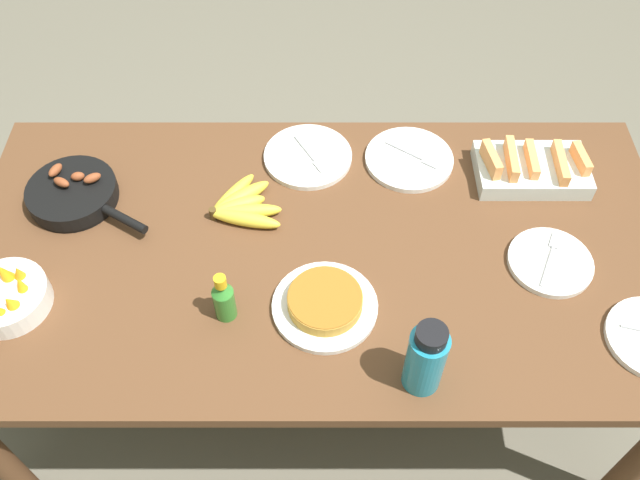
# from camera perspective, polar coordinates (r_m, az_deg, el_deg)

# --- Properties ---
(ground_plane) EXTENTS (14.00, 14.00, 0.00)m
(ground_plane) POSITION_cam_1_polar(r_m,az_deg,el_deg) (2.36, -0.00, -11.24)
(ground_plane) COLOR #666051
(dining_table) EXTENTS (1.84, 0.94, 0.72)m
(dining_table) POSITION_cam_1_polar(r_m,az_deg,el_deg) (1.81, -0.00, -2.19)
(dining_table) COLOR brown
(dining_table) RESTS_ON ground_plane
(banana_bunch) EXTENTS (0.20, 0.21, 0.04)m
(banana_bunch) POSITION_cam_1_polar(r_m,az_deg,el_deg) (1.82, -6.73, 2.81)
(banana_bunch) COLOR yellow
(banana_bunch) RESTS_ON dining_table
(melon_tray) EXTENTS (0.31, 0.19, 0.10)m
(melon_tray) POSITION_cam_1_polar(r_m,az_deg,el_deg) (1.98, 17.35, 5.80)
(melon_tray) COLOR silver
(melon_tray) RESTS_ON dining_table
(skillet) EXTENTS (0.35, 0.27, 0.08)m
(skillet) POSITION_cam_1_polar(r_m,az_deg,el_deg) (1.94, -20.02, 3.66)
(skillet) COLOR black
(skillet) RESTS_ON dining_table
(frittata_plate_center) EXTENTS (0.26, 0.26, 0.05)m
(frittata_plate_center) POSITION_cam_1_polar(r_m,az_deg,el_deg) (1.62, 0.43, -5.36)
(frittata_plate_center) COLOR white
(frittata_plate_center) RESTS_ON dining_table
(empty_plate_far_left) EXTENTS (0.25, 0.25, 0.02)m
(empty_plate_far_left) POSITION_cam_1_polar(r_m,az_deg,el_deg) (1.95, -1.04, 7.05)
(empty_plate_far_left) COLOR white
(empty_plate_far_left) RESTS_ON dining_table
(empty_plate_far_right) EXTENTS (0.21, 0.21, 0.02)m
(empty_plate_far_right) POSITION_cam_1_polar(r_m,az_deg,el_deg) (1.81, 18.81, -1.75)
(empty_plate_far_right) COLOR white
(empty_plate_far_right) RESTS_ON dining_table
(empty_plate_mid_edge) EXTENTS (0.25, 0.25, 0.02)m
(empty_plate_mid_edge) POSITION_cam_1_polar(r_m,az_deg,el_deg) (1.96, 7.50, 6.78)
(empty_plate_mid_edge) COLOR white
(empty_plate_mid_edge) RESTS_ON dining_table
(fruit_bowl_mango) EXTENTS (0.20, 0.20, 0.11)m
(fruit_bowl_mango) POSITION_cam_1_polar(r_m,az_deg,el_deg) (1.78, -24.89, -4.34)
(fruit_bowl_mango) COLOR white
(fruit_bowl_mango) RESTS_ON dining_table
(water_bottle) EXTENTS (0.09, 0.09, 0.21)m
(water_bottle) POSITION_cam_1_polar(r_m,az_deg,el_deg) (1.48, 8.91, -9.81)
(water_bottle) COLOR teal
(water_bottle) RESTS_ON dining_table
(hot_sauce_bottle) EXTENTS (0.05, 0.05, 0.15)m
(hot_sauce_bottle) POSITION_cam_1_polar(r_m,az_deg,el_deg) (1.59, -8.10, -4.93)
(hot_sauce_bottle) COLOR #337F2D
(hot_sauce_bottle) RESTS_ON dining_table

